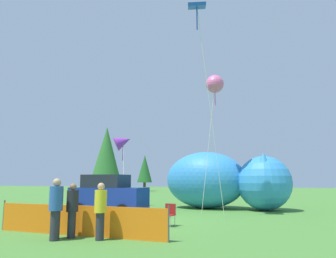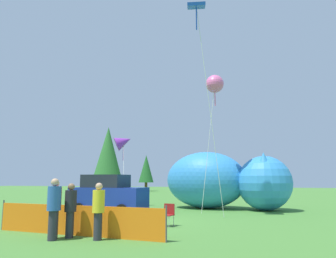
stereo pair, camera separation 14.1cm
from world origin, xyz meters
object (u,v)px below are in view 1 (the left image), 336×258
(spectator_in_blue_shirt, at_px, (56,206))
(spectator_in_green_shirt, at_px, (72,208))
(kite_purple_delta, at_px, (123,142))
(spectator_in_white_shirt, at_px, (100,209))
(folding_chair, at_px, (169,213))
(kite_blue_box, at_px, (197,11))
(inflatable_cat, at_px, (222,182))
(spectator_in_grey_shirt, at_px, (56,206))
(parked_car, at_px, (108,195))
(kite_pink_octopus, at_px, (215,84))

(spectator_in_blue_shirt, bearing_deg, spectator_in_green_shirt, 63.88)
(spectator_in_blue_shirt, xyz_separation_m, kite_purple_delta, (-2.93, 11.71, 3.33))
(spectator_in_white_shirt, bearing_deg, folding_chair, 70.57)
(spectator_in_white_shirt, distance_m, kite_blue_box, 11.35)
(inflatable_cat, xyz_separation_m, spectator_in_grey_shirt, (-3.89, -11.54, -0.64))
(parked_car, relative_size, inflatable_cat, 0.50)
(spectator_in_grey_shirt, height_order, kite_pink_octopus, kite_pink_octopus)
(spectator_in_grey_shirt, bearing_deg, spectator_in_white_shirt, 5.86)
(spectator_in_blue_shirt, bearing_deg, spectator_in_white_shirt, 18.13)
(spectator_in_green_shirt, relative_size, kite_pink_octopus, 0.22)
(kite_blue_box, bearing_deg, spectator_in_white_shirt, -108.02)
(spectator_in_white_shirt, distance_m, kite_pink_octopus, 11.44)
(spectator_in_grey_shirt, relative_size, spectator_in_white_shirt, 1.06)
(spectator_in_white_shirt, bearing_deg, spectator_in_blue_shirt, -161.87)
(spectator_in_grey_shirt, xyz_separation_m, spectator_in_green_shirt, (0.41, 0.24, -0.06))
(folding_chair, relative_size, kite_pink_octopus, 0.11)
(spectator_in_blue_shirt, distance_m, kite_blue_box, 11.81)
(spectator_in_white_shirt, xyz_separation_m, kite_pink_octopus, (2.38, 9.22, 6.34))
(folding_chair, distance_m, spectator_in_grey_shirt, 4.49)
(spectator_in_white_shirt, bearing_deg, kite_pink_octopus, 75.50)
(folding_chair, xyz_separation_m, spectator_in_white_shirt, (-1.21, -3.44, 0.43))
(kite_pink_octopus, xyz_separation_m, kite_blue_box, (-0.40, -3.13, 3.02))
(spectator_in_green_shirt, xyz_separation_m, spectator_in_blue_shirt, (-0.25, -0.52, 0.08))
(spectator_in_white_shirt, height_order, kite_blue_box, kite_blue_box)
(spectator_in_white_shirt, distance_m, kite_purple_delta, 12.53)
(spectator_in_blue_shirt, relative_size, spectator_in_white_shirt, 1.08)
(folding_chair, xyz_separation_m, kite_purple_delta, (-5.42, 7.86, 3.83))
(parked_car, xyz_separation_m, kite_purple_delta, (-1.09, 4.32, 3.34))
(inflatable_cat, bearing_deg, kite_pink_octopus, -82.85)
(spectator_in_grey_shirt, bearing_deg, kite_pink_octopus, 67.78)
(spectator_in_grey_shirt, bearing_deg, folding_chair, 53.48)
(folding_chair, bearing_deg, kite_pink_octopus, 179.66)
(kite_purple_delta, bearing_deg, spectator_in_grey_shirt, -76.42)
(spectator_in_green_shirt, distance_m, kite_pink_octopus, 11.63)
(kite_blue_box, bearing_deg, folding_chair, -106.16)
(inflatable_cat, bearing_deg, kite_purple_delta, -170.38)
(inflatable_cat, distance_m, spectator_in_grey_shirt, 12.19)
(spectator_in_grey_shirt, distance_m, kite_blue_box, 11.72)
(inflatable_cat, distance_m, spectator_in_green_shirt, 11.84)
(spectator_in_grey_shirt, xyz_separation_m, kite_purple_delta, (-2.76, 11.44, 3.35))
(spectator_in_green_shirt, distance_m, kite_blue_box, 11.53)
(spectator_in_grey_shirt, relative_size, kite_blue_box, 0.17)
(kite_pink_octopus, bearing_deg, parked_car, -157.82)
(inflatable_cat, height_order, spectator_in_grey_shirt, inflatable_cat)
(spectator_in_blue_shirt, bearing_deg, kite_purple_delta, 104.03)
(parked_car, distance_m, kite_blue_box, 10.64)
(parked_car, xyz_separation_m, spectator_in_green_shirt, (2.09, -6.88, -0.08))
(spectator_in_green_shirt, xyz_separation_m, kite_pink_octopus, (3.41, 9.13, 6.36))
(kite_pink_octopus, bearing_deg, spectator_in_blue_shirt, -110.81)
(kite_purple_delta, bearing_deg, spectator_in_white_shirt, -69.57)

